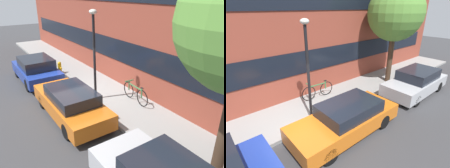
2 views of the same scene
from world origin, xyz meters
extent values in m
plane|color=#38383A|center=(0.00, 0.00, 0.00)|extent=(56.00, 56.00, 0.00)
cube|color=gray|center=(0.00, 1.22, 0.07)|extent=(28.00, 2.43, 0.14)
cube|color=black|center=(0.00, 2.41, 1.93)|extent=(25.76, 0.04, 1.10)
cube|color=#1E3899|center=(-3.38, -1.05, 0.53)|extent=(3.92, 1.82, 0.57)
cube|color=black|center=(-3.23, -1.05, 1.09)|extent=(2.04, 1.60, 0.55)
cylinder|color=black|center=(-4.60, -1.87, 0.32)|extent=(0.65, 0.18, 0.65)
cylinder|color=black|center=(-4.60, -0.23, 0.32)|extent=(0.65, 0.18, 0.65)
cylinder|color=black|center=(-2.17, -1.87, 0.32)|extent=(0.65, 0.18, 0.65)
cylinder|color=black|center=(-2.17, -0.23, 0.32)|extent=(0.65, 0.18, 0.65)
cube|color=#D16619|center=(1.28, -1.05, 0.50)|extent=(4.31, 1.68, 0.58)
cube|color=black|center=(1.45, -1.05, 1.02)|extent=(2.24, 1.47, 0.45)
cylinder|color=black|center=(-0.06, -1.80, 0.29)|extent=(0.58, 0.18, 0.58)
cylinder|color=black|center=(-0.06, -0.30, 0.29)|extent=(0.58, 0.18, 0.58)
cylinder|color=black|center=(2.61, -1.80, 0.29)|extent=(0.58, 0.18, 0.58)
cylinder|color=black|center=(2.61, -0.30, 0.29)|extent=(0.58, 0.18, 0.58)
cylinder|color=black|center=(5.19, -0.27, 0.28)|extent=(0.57, 0.18, 0.57)
cylinder|color=gold|center=(-3.49, 0.38, 0.16)|extent=(0.30, 0.30, 0.04)
cylinder|color=gold|center=(-3.49, 0.38, 0.43)|extent=(0.21, 0.21, 0.51)
sphere|color=gold|center=(-3.49, 0.38, 0.73)|extent=(0.22, 0.22, 0.22)
cylinder|color=gold|center=(-3.68, 0.38, 0.48)|extent=(0.17, 0.08, 0.08)
cylinder|color=gold|center=(-3.30, 0.38, 0.48)|extent=(0.17, 0.08, 0.08)
torus|color=black|center=(1.44, 1.79, 0.51)|extent=(0.75, 0.09, 0.75)
torus|color=black|center=(2.47, 1.73, 0.51)|extent=(0.75, 0.09, 0.75)
cylinder|color=#33723F|center=(1.96, 1.76, 0.85)|extent=(0.98, 0.12, 0.06)
cylinder|color=#33723F|center=(2.42, 1.73, 0.72)|extent=(0.06, 0.06, 0.42)
cylinder|color=#33723F|center=(1.47, 1.79, 0.72)|extent=(0.06, 0.06, 0.42)
ellipsoid|color=black|center=(2.42, 1.73, 0.96)|extent=(0.20, 0.09, 0.05)
cylinder|color=#33723F|center=(1.47, 1.79, 0.96)|extent=(0.08, 0.44, 0.05)
cylinder|color=black|center=(0.71, 0.44, 2.00)|extent=(0.11, 0.11, 3.74)
ellipsoid|color=silver|center=(0.71, 0.44, 3.97)|extent=(0.32, 0.32, 0.20)
camera|label=1|loc=(8.66, -4.01, 4.70)|focal=35.00mm
camera|label=2|loc=(-2.43, -4.96, 4.40)|focal=28.00mm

